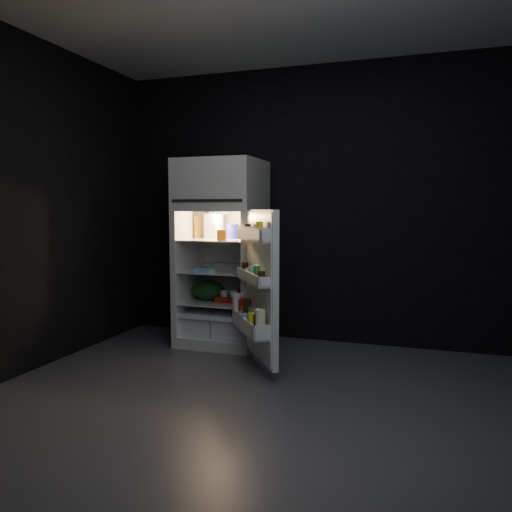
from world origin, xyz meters
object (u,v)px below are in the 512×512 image
(fridge_door, at_px, (258,288))
(yogurt_tray, at_px, (230,299))
(egg_carton, at_px, (228,267))
(milk_jug, at_px, (214,226))
(refrigerator, at_px, (223,246))

(fridge_door, distance_m, yogurt_tray, 0.80)
(fridge_door, height_order, egg_carton, fridge_door)
(yogurt_tray, bearing_deg, milk_jug, 146.82)
(refrigerator, height_order, fridge_door, refrigerator)
(refrigerator, xyz_separation_m, fridge_door, (0.59, -0.69, -0.28))
(refrigerator, distance_m, yogurt_tray, 0.52)
(egg_carton, xyz_separation_m, yogurt_tray, (0.03, -0.03, -0.31))
(egg_carton, bearing_deg, refrigerator, 140.16)
(egg_carton, distance_m, yogurt_tray, 0.31)
(refrigerator, bearing_deg, yogurt_tray, -40.35)
(yogurt_tray, bearing_deg, refrigerator, 131.07)
(refrigerator, height_order, yogurt_tray, refrigerator)
(refrigerator, bearing_deg, fridge_door, -49.50)
(refrigerator, distance_m, egg_carton, 0.22)
(egg_carton, bearing_deg, milk_jug, 157.77)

